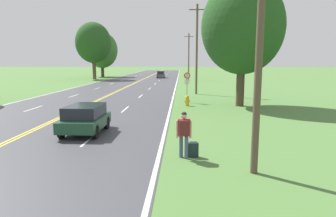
# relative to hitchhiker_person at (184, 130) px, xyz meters

# --- Properties ---
(hitchhiker_person) EXTENTS (0.62, 0.44, 1.83)m
(hitchhiker_person) POSITION_rel_hitchhiker_person_xyz_m (0.00, 0.00, 0.00)
(hitchhiker_person) COLOR #475175
(hitchhiker_person) RESTS_ON ground
(suitcase) EXTENTS (0.42, 0.22, 0.63)m
(suitcase) POSITION_rel_hitchhiker_person_xyz_m (0.37, 0.16, -0.83)
(suitcase) COLOR #19282D
(suitcase) RESTS_ON ground
(fire_hydrant) EXTENTS (0.49, 0.33, 0.89)m
(fire_hydrant) POSITION_rel_hitchhiker_person_xyz_m (0.38, 13.87, -0.67)
(fire_hydrant) COLOR gold
(fire_hydrant) RESTS_ON ground
(traffic_sign) EXTENTS (0.60, 0.10, 2.76)m
(traffic_sign) POSITION_rel_hitchhiker_person_xyz_m (0.39, 16.00, 0.97)
(traffic_sign) COLOR gray
(traffic_sign) RESTS_ON ground
(utility_pole_foreground) EXTENTS (1.80, 0.24, 8.26)m
(utility_pole_foreground) POSITION_rel_hitchhiker_person_xyz_m (2.36, -1.44, 3.16)
(utility_pole_foreground) COLOR brown
(utility_pole_foreground) RESTS_ON ground
(utility_pole_midground) EXTENTS (1.80, 0.24, 9.99)m
(utility_pole_midground) POSITION_rel_hitchhiker_person_xyz_m (1.58, 23.25, 4.04)
(utility_pole_midground) COLOR brown
(utility_pole_midground) RESTS_ON ground
(utility_pole_far) EXTENTS (1.80, 0.24, 9.07)m
(utility_pole_far) POSITION_rel_hitchhiker_person_xyz_m (1.25, 47.95, 3.57)
(utility_pole_far) COLOR brown
(utility_pole_far) RESTS_ON ground
(tree_left_verge) EXTENTS (7.28, 7.28, 11.75)m
(tree_left_verge) POSITION_rel_hitchhiker_person_xyz_m (-18.43, 51.23, 6.42)
(tree_left_verge) COLOR brown
(tree_left_verge) RESTS_ON ground
(tree_behind_sign) EXTENTS (7.51, 7.51, 10.76)m
(tree_behind_sign) POSITION_rel_hitchhiker_person_xyz_m (-19.44, 61.58, 5.31)
(tree_behind_sign) COLOR #473828
(tree_behind_sign) RESTS_ON ground
(tree_far_back) EXTENTS (6.70, 6.70, 10.36)m
(tree_far_back) POSITION_rel_hitchhiker_person_xyz_m (4.82, 14.08, 5.37)
(tree_far_back) COLOR #473828
(tree_far_back) RESTS_ON ground
(car_dark_green_hatchback_approaching) EXTENTS (1.90, 3.49, 1.49)m
(car_dark_green_hatchback_approaching) POSITION_rel_hitchhiker_person_xyz_m (-5.12, 3.88, -0.32)
(car_dark_green_hatchback_approaching) COLOR black
(car_dark_green_hatchback_approaching) RESTS_ON ground
(car_dark_grey_hatchback_mid_near) EXTENTS (1.73, 4.03, 1.56)m
(car_dark_grey_hatchback_mid_near) POSITION_rel_hitchhiker_person_xyz_m (-4.82, 57.14, -0.30)
(car_dark_grey_hatchback_mid_near) COLOR black
(car_dark_grey_hatchback_mid_near) RESTS_ON ground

